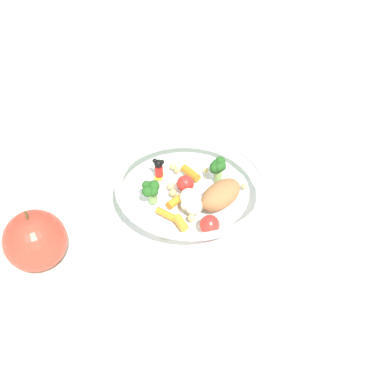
{
  "coord_description": "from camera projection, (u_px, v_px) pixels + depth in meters",
  "views": [
    {
      "loc": [
        -0.1,
        0.47,
        0.49
      ],
      "look_at": [
        0.01,
        -0.01,
        0.03
      ],
      "focal_mm": 43.36,
      "sensor_mm": 36.0,
      "label": 1
    }
  ],
  "objects": [
    {
      "name": "folded_napkin",
      "position": [
        325.0,
        165.0,
        0.76
      ],
      "size": [
        0.17,
        0.17,
        0.01
      ],
      "primitive_type": "cube",
      "rotation": [
        0.0,
        0.0,
        -0.26
      ],
      "color": "white",
      "rests_on": "ground_plane"
    },
    {
      "name": "ground_plane",
      "position": [
        195.0,
        212.0,
        0.68
      ],
      "size": [
        2.4,
        2.4,
        0.0
      ],
      "primitive_type": "plane",
      "color": "silver"
    },
    {
      "name": "loose_apple",
      "position": [
        35.0,
        241.0,
        0.59
      ],
      "size": [
        0.08,
        0.08,
        0.09
      ],
      "color": "#BC3828",
      "rests_on": "ground_plane"
    },
    {
      "name": "food_container",
      "position": [
        194.0,
        193.0,
        0.67
      ],
      "size": [
        0.22,
        0.22,
        0.05
      ],
      "color": "white",
      "rests_on": "ground_plane"
    }
  ]
}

